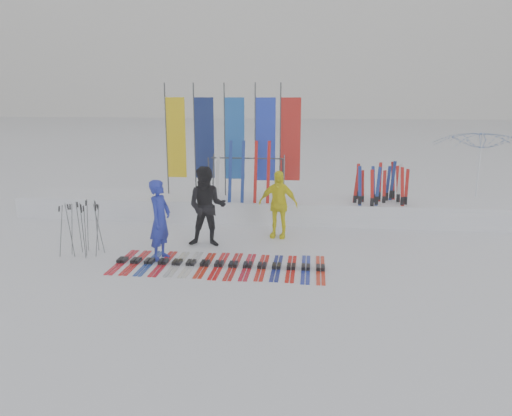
# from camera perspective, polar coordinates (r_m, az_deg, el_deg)

# --- Properties ---
(ground) EXTENTS (120.00, 120.00, 0.00)m
(ground) POSITION_cam_1_polar(r_m,az_deg,el_deg) (10.01, -2.21, -7.63)
(ground) COLOR white
(ground) RESTS_ON ground
(snow_bank) EXTENTS (14.00, 1.60, 0.60)m
(snow_bank) POSITION_cam_1_polar(r_m,az_deg,el_deg) (14.29, 0.58, 0.00)
(snow_bank) COLOR white
(snow_bank) RESTS_ON ground
(person_blue) EXTENTS (0.52, 0.70, 1.74)m
(person_blue) POSITION_cam_1_polar(r_m,az_deg,el_deg) (10.87, -10.91, -1.36)
(person_blue) COLOR #1C29A5
(person_blue) RESTS_ON ground
(person_black) EXTENTS (0.95, 0.76, 1.88)m
(person_black) POSITION_cam_1_polar(r_m,az_deg,el_deg) (11.65, -5.63, 0.14)
(person_black) COLOR black
(person_black) RESTS_ON ground
(person_yellow) EXTENTS (1.04, 0.57, 1.68)m
(person_yellow) POSITION_cam_1_polar(r_m,az_deg,el_deg) (12.33, 2.54, 0.44)
(person_yellow) COLOR #FCF310
(person_yellow) RESTS_ON ground
(tent_canopy) EXTENTS (3.07, 3.12, 2.54)m
(tent_canopy) POSITION_cam_1_polar(r_m,az_deg,el_deg) (15.89, 24.14, 3.74)
(tent_canopy) COLOR white
(tent_canopy) RESTS_ON ground
(ski_row) EXTENTS (4.37, 1.70, 0.07)m
(ski_row) POSITION_cam_1_polar(r_m,az_deg,el_deg) (10.50, -4.12, -6.44)
(ski_row) COLOR red
(ski_row) RESTS_ON ground
(pole_cluster) EXTENTS (0.92, 0.67, 1.23)m
(pole_cluster) POSITION_cam_1_polar(r_m,az_deg,el_deg) (11.66, -19.15, -2.30)
(pole_cluster) COLOR #595B60
(pole_cluster) RESTS_ON ground
(feather_flags) EXTENTS (3.90, 0.29, 3.20)m
(feather_flags) POSITION_cam_1_polar(r_m,az_deg,el_deg) (14.29, -2.69, 7.89)
(feather_flags) COLOR #383A3F
(feather_flags) RESTS_ON ground
(ski_rack) EXTENTS (2.04, 0.80, 1.23)m
(ski_rack) POSITION_cam_1_polar(r_m,az_deg,el_deg) (13.74, -1.03, 4.07)
(ski_rack) COLOR #383A3F
(ski_rack) RESTS_ON ground
(upright_skis) EXTENTS (1.43, 0.95, 1.70)m
(upright_skis) POSITION_cam_1_polar(r_m,az_deg,el_deg) (13.97, 13.99, 1.40)
(upright_skis) COLOR red
(upright_skis) RESTS_ON ground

